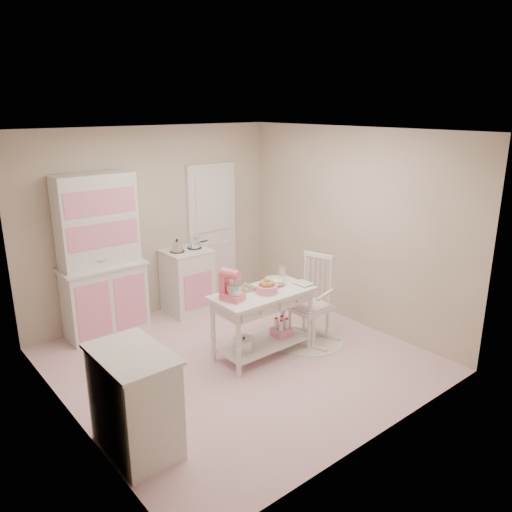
# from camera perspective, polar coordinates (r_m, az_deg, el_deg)

# --- Properties ---
(room_shell) EXTENTS (3.84, 3.84, 2.62)m
(room_shell) POSITION_cam_1_polar(r_m,az_deg,el_deg) (5.37, -2.14, 3.87)
(room_shell) COLOR pink
(room_shell) RESTS_ON ground
(door) EXTENTS (0.82, 0.05, 2.04)m
(door) POSITION_cam_1_polar(r_m,az_deg,el_deg) (7.53, -5.00, 2.73)
(door) COLOR silver
(door) RESTS_ON ground
(hutch) EXTENTS (1.06, 0.50, 2.08)m
(hutch) POSITION_cam_1_polar(r_m,az_deg,el_deg) (6.52, -17.27, -0.07)
(hutch) COLOR silver
(hutch) RESTS_ON ground
(stove) EXTENTS (0.62, 0.57, 0.92)m
(stove) POSITION_cam_1_polar(r_m,az_deg,el_deg) (7.16, -7.85, -2.82)
(stove) COLOR silver
(stove) RESTS_ON ground
(base_cabinet) EXTENTS (0.54, 0.84, 0.92)m
(base_cabinet) POSITION_cam_1_polar(r_m,az_deg,el_deg) (4.50, -13.68, -15.87)
(base_cabinet) COLOR silver
(base_cabinet) RESTS_ON ground
(lace_rug) EXTENTS (0.92, 0.92, 0.01)m
(lace_rug) POSITION_cam_1_polar(r_m,az_deg,el_deg) (6.44, 5.98, -9.47)
(lace_rug) COLOR white
(lace_rug) RESTS_ON ground
(rocking_chair) EXTENTS (0.66, 0.82, 1.10)m
(rocking_chair) POSITION_cam_1_polar(r_m,az_deg,el_deg) (6.22, 6.13, -4.98)
(rocking_chair) COLOR silver
(rocking_chair) RESTS_ON ground
(work_table) EXTENTS (1.20, 0.60, 0.80)m
(work_table) POSITION_cam_1_polar(r_m,az_deg,el_deg) (5.90, 0.76, -7.74)
(work_table) COLOR silver
(work_table) RESTS_ON ground
(stand_mixer) EXTENTS (0.27, 0.33, 0.34)m
(stand_mixer) POSITION_cam_1_polar(r_m,az_deg,el_deg) (5.45, -2.73, -3.38)
(stand_mixer) COLOR #F0657A
(stand_mixer) RESTS_ON work_table
(cookie_tray) EXTENTS (0.34, 0.24, 0.02)m
(cookie_tray) POSITION_cam_1_polar(r_m,az_deg,el_deg) (5.78, -1.52, -3.88)
(cookie_tray) COLOR silver
(cookie_tray) RESTS_ON work_table
(bread_basket) EXTENTS (0.25, 0.25, 0.09)m
(bread_basket) POSITION_cam_1_polar(r_m,az_deg,el_deg) (5.70, 1.26, -3.78)
(bread_basket) COLOR pink
(bread_basket) RESTS_ON work_table
(mixing_bowl) EXTENTS (0.25, 0.25, 0.08)m
(mixing_bowl) POSITION_cam_1_polar(r_m,az_deg,el_deg) (5.94, 2.19, -2.96)
(mixing_bowl) COLOR silver
(mixing_bowl) RESTS_ON work_table
(metal_pitcher) EXTENTS (0.10, 0.10, 0.17)m
(metal_pitcher) POSITION_cam_1_polar(r_m,az_deg,el_deg) (6.10, 2.97, -1.99)
(metal_pitcher) COLOR silver
(metal_pitcher) RESTS_ON work_table
(recipe_book) EXTENTS (0.17, 0.22, 0.02)m
(recipe_book) POSITION_cam_1_polar(r_m,az_deg,el_deg) (5.94, 4.85, -3.33)
(recipe_book) COLOR silver
(recipe_book) RESTS_ON work_table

